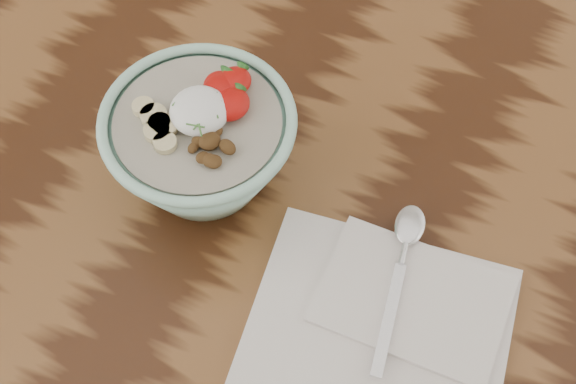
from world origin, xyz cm
name	(u,v)px	position (x,y,z in cm)	size (l,w,h in cm)	color
table	(238,197)	(0.00, 0.00, 65.70)	(160.00, 90.00, 75.00)	#361B0D
breakfast_bowl	(201,143)	(-1.01, -4.10, 81.65)	(19.42, 19.42, 13.16)	#A0D7C1
napkin	(386,321)	(22.63, -11.09, 75.63)	(27.21, 23.27, 1.51)	silver
spoon	(405,247)	(21.38, -3.55, 76.92)	(5.52, 18.73, 0.98)	silver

